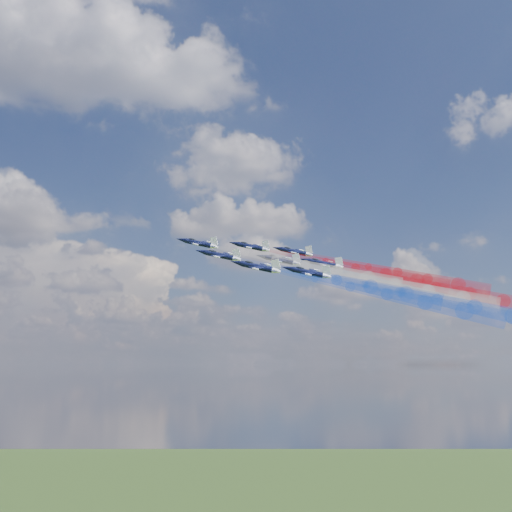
{
  "coord_description": "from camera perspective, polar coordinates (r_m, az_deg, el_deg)",
  "views": [
    {
      "loc": [
        -14.23,
        -159.79,
        139.68
      ],
      "look_at": [
        14.62,
        0.74,
        169.69
      ],
      "focal_mm": 41.61,
      "sensor_mm": 36.0,
      "label": 1
    }
  ],
  "objects": [
    {
      "name": "trail_lead",
      "position": [
        162.15,
        4.78,
        -0.91
      ],
      "size": [
        48.39,
        26.3,
        17.98
      ],
      "primitive_type": null,
      "rotation": [
        0.25,
        -0.26,
        1.08
      ],
      "color": "white"
    },
    {
      "name": "jet_inner_right",
      "position": [
        178.26,
        -0.51,
        0.91
      ],
      "size": [
        17.17,
        15.78,
        9.37
      ],
      "primitive_type": null,
      "rotation": [
        0.25,
        -0.26,
        1.08
      ],
      "color": "black"
    },
    {
      "name": "trail_rear_right",
      "position": [
        169.1,
        16.96,
        -2.85
      ],
      "size": [
        48.39,
        26.3,
        17.98
      ],
      "primitive_type": null,
      "rotation": [
        0.25,
        -0.26,
        1.08
      ],
      "color": "red"
    },
    {
      "name": "trail_center_third",
      "position": [
        160.69,
        13.22,
        -2.63
      ],
      "size": [
        48.39,
        26.3,
        17.98
      ],
      "primitive_type": null,
      "rotation": [
        0.25,
        -0.26,
        1.08
      ],
      "color": "white"
    },
    {
      "name": "jet_outer_left",
      "position": [
        146.28,
        0.14,
        -1.06
      ],
      "size": [
        17.17,
        15.78,
        9.37
      ],
      "primitive_type": null,
      "rotation": [
        0.25,
        -0.26,
        1.08
      ],
      "color": "black"
    },
    {
      "name": "jet_rear_right",
      "position": [
        171.62,
        6.44,
        -0.72
      ],
      "size": [
        17.17,
        15.78,
        9.37
      ],
      "primitive_type": null,
      "rotation": [
        0.25,
        -0.26,
        1.08
      ],
      "color": "black"
    },
    {
      "name": "trail_outer_right",
      "position": [
        179.92,
        13.45,
        -1.55
      ],
      "size": [
        48.39,
        26.3,
        17.98
      ],
      "primitive_type": null,
      "rotation": [
        0.25,
        -0.26,
        1.08
      ],
      "color": "red"
    },
    {
      "name": "trail_inner_right",
      "position": [
        171.66,
        9.53,
        -1.14
      ],
      "size": [
        48.39,
        26.3,
        17.98
      ],
      "primitive_type": null,
      "rotation": [
        0.25,
        -0.26,
        1.08
      ],
      "color": "red"
    },
    {
      "name": "trail_inner_left",
      "position": [
        150.95,
        7.75,
        -2.31
      ],
      "size": [
        48.39,
        26.3,
        17.98
      ],
      "primitive_type": null,
      "rotation": [
        0.25,
        -0.26,
        1.08
      ],
      "color": "blue"
    },
    {
      "name": "jet_rear_left",
      "position": [
        151.29,
        5.04,
        -1.59
      ],
      "size": [
        17.17,
        15.78,
        9.37
      ],
      "primitive_type": null,
      "rotation": [
        0.25,
        -0.26,
        1.08
      ],
      "color": "black"
    },
    {
      "name": "jet_lead",
      "position": [
        171.37,
        -5.52,
        1.22
      ],
      "size": [
        17.17,
        15.78,
        9.37
      ],
      "primitive_type": null,
      "rotation": [
        0.25,
        -0.26,
        1.08
      ],
      "color": "black"
    },
    {
      "name": "jet_inner_left",
      "position": [
        158.72,
        -3.49,
        0.06
      ],
      "size": [
        17.17,
        15.78,
        9.37
      ],
      "primitive_type": null,
      "rotation": [
        0.25,
        -0.26,
        1.08
      ],
      "color": "black"
    },
    {
      "name": "jet_center_third",
      "position": [
        165.39,
        2.32,
        -0.39
      ],
      "size": [
        17.17,
        15.78,
        9.37
      ],
      "primitive_type": null,
      "rotation": [
        0.25,
        -0.26,
        1.08
      ],
      "color": "black"
    },
    {
      "name": "trail_rear_left",
      "position": [
        148.51,
        16.99,
        -4.03
      ],
      "size": [
        48.39,
        26.3,
        17.98
      ],
      "primitive_type": null,
      "rotation": [
        0.25,
        -0.26,
        1.08
      ],
      "color": "blue"
    },
    {
      "name": "trail_outer_left",
      "position": [
        140.88,
        12.47,
        -3.64
      ],
      "size": [
        48.39,
        26.3,
        17.98
      ],
      "primitive_type": null,
      "rotation": [
        0.25,
        -0.26,
        1.08
      ],
      "color": "blue"
    },
    {
      "name": "jet_outer_right",
      "position": [
        184.29,
        3.68,
        0.42
      ],
      "size": [
        17.17,
        15.78,
        9.37
      ],
      "primitive_type": null,
      "rotation": [
        0.25,
        -0.26,
        1.08
      ],
      "color": "black"
    }
  ]
}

